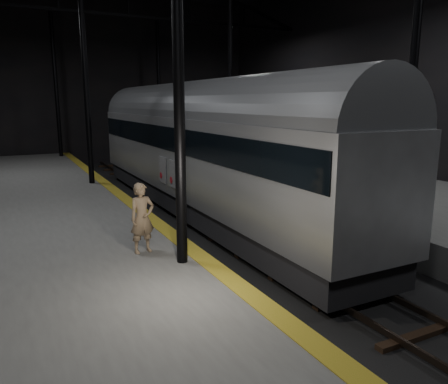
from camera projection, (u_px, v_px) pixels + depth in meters
ground at (239, 236)px, 16.23m from camera, size 44.00×44.00×0.00m
platform_left at (15, 254)px, 12.81m from camera, size 9.00×43.80×1.00m
platform_right at (386, 202)px, 19.45m from camera, size 9.00×43.80×1.00m
tactile_strip at (154, 220)px, 14.59m from camera, size 0.50×43.80×0.01m
track at (239, 234)px, 16.22m from camera, size 2.40×43.00×0.24m
train at (198, 143)px, 18.80m from camera, size 3.15×21.09×5.64m
woman at (142, 218)px, 11.35m from camera, size 0.74×0.55×1.86m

